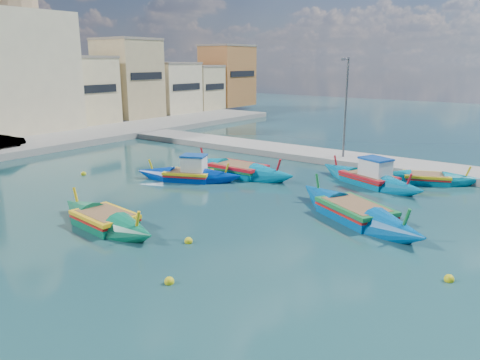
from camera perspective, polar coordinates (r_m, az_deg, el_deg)
ground at (r=19.85m, az=7.14°, el=-8.81°), size 160.00×160.00×0.00m
east_quay at (r=35.92m, az=21.49°, el=1.26°), size 4.00×70.00×0.50m
church_block at (r=55.31m, az=-26.21°, el=13.60°), size 10.00×10.00×19.10m
quay_street_lamp at (r=36.74m, az=12.73°, el=8.65°), size 1.18×0.16×8.00m
luzzu_turquoise_cabin at (r=31.32m, az=15.47°, el=0.10°), size 4.95×8.78×2.79m
luzzu_blue_cabin at (r=31.41m, az=-6.26°, el=0.56°), size 4.65×7.57×2.64m
luzzu_cyan_mid at (r=32.64m, az=-0.22°, el=1.11°), size 2.33×9.31×2.74m
luzzu_green at (r=23.51m, az=-16.11°, el=-4.86°), size 2.89×7.95×2.45m
luzzu_blue_south at (r=24.34m, az=13.88°, el=-3.97°), size 6.59×9.52×2.79m
luzzu_cyan_south at (r=32.85m, az=21.73°, el=0.05°), size 4.30×7.08×2.16m
mooring_buoys at (r=23.92m, az=-4.71°, el=-4.45°), size 25.41×24.91×0.36m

